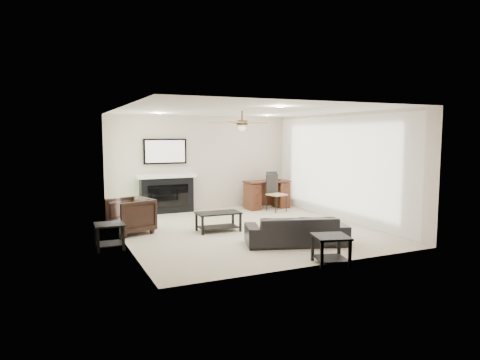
{
  "coord_description": "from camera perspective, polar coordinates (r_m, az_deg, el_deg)",
  "views": [
    {
      "loc": [
        -3.75,
        -8.09,
        1.99
      ],
      "look_at": [
        -0.06,
        0.06,
        1.05
      ],
      "focal_mm": 32.0,
      "sensor_mm": 36.0,
      "label": 1
    }
  ],
  "objects": [
    {
      "name": "desk",
      "position": [
        11.69,
        3.59,
        -1.94
      ],
      "size": [
        1.22,
        0.56,
        0.76
      ],
      "primitive_type": "cube",
      "color": "#3C170F",
      "rests_on": "ground"
    },
    {
      "name": "room_shell",
      "position": [
        9.07,
        1.41,
        4.05
      ],
      "size": [
        5.5,
        5.54,
        2.52
      ],
      "color": "beige",
      "rests_on": "ground"
    },
    {
      "name": "fireplace_unit",
      "position": [
        11.07,
        -9.75,
        0.53
      ],
      "size": [
        1.52,
        0.34,
        1.91
      ],
      "primitive_type": "cube",
      "color": "black",
      "rests_on": "ground"
    },
    {
      "name": "desk_chair",
      "position": [
        11.19,
        4.91,
        -1.76
      ],
      "size": [
        0.5,
        0.52,
        0.97
      ],
      "primitive_type": "cube",
      "rotation": [
        0.0,
        0.0,
        0.21
      ],
      "color": "black",
      "rests_on": "ground"
    },
    {
      "name": "sofa",
      "position": [
        7.92,
        7.5,
        -6.63
      ],
      "size": [
        1.96,
        1.25,
        0.54
      ],
      "primitive_type": "imported",
      "rotation": [
        0.0,
        0.0,
        2.83
      ],
      "color": "black",
      "rests_on": "ground"
    },
    {
      "name": "laptop",
      "position": [
        11.71,
        4.52,
        0.5
      ],
      "size": [
        0.33,
        0.24,
        0.23
      ],
      "primitive_type": "cube",
      "color": "black",
      "rests_on": "desk"
    },
    {
      "name": "end_table_near",
      "position": [
        6.84,
        12.0,
        -9.1
      ],
      "size": [
        0.64,
        0.64,
        0.45
      ],
      "primitive_type": "cube",
      "rotation": [
        0.0,
        0.0,
        -0.28
      ],
      "color": "black",
      "rests_on": "ground"
    },
    {
      "name": "armchair",
      "position": [
        8.98,
        -14.41,
        -4.64
      ],
      "size": [
        0.99,
        0.97,
        0.73
      ],
      "primitive_type": "imported",
      "rotation": [
        0.0,
        0.0,
        -1.28
      ],
      "color": "black",
      "rests_on": "ground"
    },
    {
      "name": "coffee_table",
      "position": [
        8.94,
        -2.91,
        -5.57
      ],
      "size": [
        0.91,
        0.53,
        0.4
      ],
      "primitive_type": "cube",
      "rotation": [
        0.0,
        0.0,
        -0.03
      ],
      "color": "black",
      "rests_on": "ground"
    },
    {
      "name": "end_table_left",
      "position": [
        7.92,
        -17.0,
        -7.17
      ],
      "size": [
        0.51,
        0.51,
        0.45
      ],
      "primitive_type": "cube",
      "rotation": [
        0.0,
        0.0,
        -0.02
      ],
      "color": "black",
      "rests_on": "ground"
    }
  ]
}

